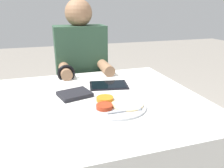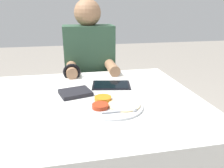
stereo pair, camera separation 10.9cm
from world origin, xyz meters
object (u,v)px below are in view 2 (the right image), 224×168
thali_tray (112,105)px  person_diner (90,85)px  tablet_device (111,85)px  red_notebook (75,93)px

thali_tray → person_diner: size_ratio=0.22×
tablet_device → person_diner: (-0.08, 0.45, -0.16)m
thali_tray → red_notebook: 0.24m
red_notebook → tablet_device: 0.22m
thali_tray → tablet_device: 0.28m
thali_tray → tablet_device: size_ratio=1.14×
thali_tray → red_notebook: (-0.16, 0.18, -0.00)m
red_notebook → tablet_device: size_ratio=0.76×
thali_tray → red_notebook: size_ratio=1.50×
tablet_device → red_notebook: bearing=-155.6°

